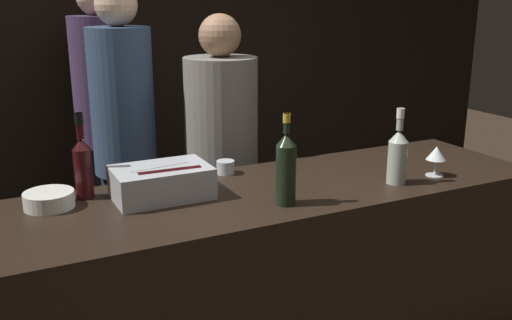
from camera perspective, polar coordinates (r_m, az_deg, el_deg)
The scene contains 12 objects.
wall_back_chalkboard at distance 4.07m, azimuth -12.37°, elevation 11.20°, with size 6.40×0.06×2.80m.
bar_counter at distance 2.54m, azimuth 0.36°, elevation -13.25°, with size 2.53×0.70×0.95m.
ice_bin_with_bottles at distance 2.27m, azimuth -9.46°, elevation -2.05°, with size 0.37×0.25×0.13m.
bowl_white at distance 2.28m, azimuth -20.00°, elevation -3.70°, with size 0.19×0.19×0.06m.
wine_glass at distance 2.62m, azimuth 17.59°, elevation 0.54°, with size 0.09×0.09×0.13m.
candle_votive at distance 2.55m, azimuth -3.07°, elevation -0.72°, with size 0.08×0.08×0.06m.
white_wine_bottle at distance 2.47m, azimuth 13.99°, elevation 0.56°, with size 0.08×0.08×0.32m.
champagne_bottle at distance 2.14m, azimuth 3.02°, elevation -0.76°, with size 0.08×0.08×0.35m.
red_wine_bottle_black_foil at distance 2.31m, azimuth -16.94°, elevation -0.42°, with size 0.07×0.07×0.34m.
person_in_hoodie at distance 3.05m, azimuth -13.00°, elevation 2.18°, with size 0.32×0.32×1.78m.
person_blond_tee at distance 2.96m, azimuth -3.43°, elevation 0.12°, with size 0.37×0.37×1.64m.
person_grey_polo at distance 3.59m, azimuth -15.03°, elevation 4.38°, with size 0.34×0.34×1.82m.
Camera 1 is at (-1.00, -1.63, 1.72)m, focal length 40.00 mm.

